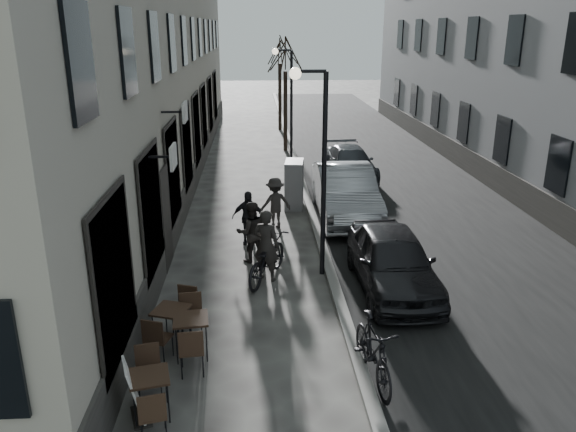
{
  "coord_description": "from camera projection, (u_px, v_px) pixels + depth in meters",
  "views": [
    {
      "loc": [
        -1.63,
        -6.96,
        5.95
      ],
      "look_at": [
        -0.91,
        5.3,
        1.8
      ],
      "focal_mm": 35.0,
      "sensor_mm": 36.0,
      "label": 1
    }
  ],
  "objects": [
    {
      "name": "moped",
      "position": [
        373.0,
        351.0,
        9.77
      ],
      "size": [
        0.77,
        2.01,
        1.18
      ],
      "primitive_type": "imported",
      "rotation": [
        0.0,
        0.0,
        0.11
      ],
      "color": "black",
      "rests_on": "ground"
    },
    {
      "name": "bicycle",
      "position": [
        266.0,
        259.0,
        13.75
      ],
      "size": [
        1.53,
        2.23,
        1.11
      ],
      "primitive_type": "imported",
      "rotation": [
        0.0,
        0.0,
        2.72
      ],
      "color": "black",
      "rests_on": "ground"
    },
    {
      "name": "car_near",
      "position": [
        393.0,
        260.0,
        13.21
      ],
      "size": [
        1.73,
        4.28,
        1.46
      ],
      "primitive_type": "imported",
      "rotation": [
        0.0,
        0.0,
        0.0
      ],
      "color": "black",
      "rests_on": "ground"
    },
    {
      "name": "streetlamp_near",
      "position": [
        317.0,
        151.0,
        13.23
      ],
      "size": [
        0.9,
        0.28,
        5.09
      ],
      "color": "black",
      "rests_on": "ground"
    },
    {
      "name": "kerb",
      "position": [
        299.0,
        174.0,
        23.7
      ],
      "size": [
        0.25,
        60.0,
        0.12
      ],
      "primitive_type": "cube",
      "color": "slate",
      "rests_on": "ground"
    },
    {
      "name": "utility_cabinet",
      "position": [
        294.0,
        184.0,
        19.23
      ],
      "size": [
        0.74,
        1.16,
        1.64
      ],
      "primitive_type": "cube",
      "rotation": [
        0.0,
        0.0,
        -0.13
      ],
      "color": "slate",
      "rests_on": "ground"
    },
    {
      "name": "bistro_set_b",
      "position": [
        191.0,
        333.0,
        10.57
      ],
      "size": [
        0.71,
        1.62,
        0.94
      ],
      "rotation": [
        0.0,
        0.0,
        0.11
      ],
      "color": "black",
      "rests_on": "ground"
    },
    {
      "name": "car_mid",
      "position": [
        345.0,
        192.0,
        18.24
      ],
      "size": [
        1.81,
        5.1,
        1.67
      ],
      "primitive_type": "imported",
      "rotation": [
        0.0,
        0.0,
        -0.01
      ],
      "color": "#93969B",
      "rests_on": "ground"
    },
    {
      "name": "bistro_set_a",
      "position": [
        150.0,
        391.0,
        8.91
      ],
      "size": [
        0.73,
        1.55,
        0.89
      ],
      "rotation": [
        0.0,
        0.0,
        0.22
      ],
      "color": "black",
      "rests_on": "ground"
    },
    {
      "name": "cyclist_rider",
      "position": [
        266.0,
        245.0,
        13.64
      ],
      "size": [
        0.78,
        0.67,
        1.82
      ],
      "primitive_type": "imported",
      "rotation": [
        0.0,
        0.0,
        2.72
      ],
      "color": "black",
      "rests_on": "ground"
    },
    {
      "name": "tree_near",
      "position": [
        285.0,
        55.0,
        26.94
      ],
      "size": [
        2.4,
        2.4,
        5.7
      ],
      "color": "black",
      "rests_on": "ground"
    },
    {
      "name": "streetlamp_far",
      "position": [
        288.0,
        94.0,
        24.58
      ],
      "size": [
        0.9,
        0.28,
        5.09
      ],
      "color": "black",
      "rests_on": "ground"
    },
    {
      "name": "road",
      "position": [
        384.0,
        174.0,
        23.93
      ],
      "size": [
        7.3,
        60.0,
        0.0
      ],
      "primitive_type": "cube",
      "color": "black",
      "rests_on": "ground"
    },
    {
      "name": "pedestrian_far",
      "position": [
        248.0,
        218.0,
        16.01
      ],
      "size": [
        0.93,
        0.4,
        1.57
      ],
      "primitive_type": "imported",
      "rotation": [
        0.0,
        0.0,
        -0.02
      ],
      "color": "black",
      "rests_on": "ground"
    },
    {
      "name": "pedestrian_mid",
      "position": [
        275.0,
        203.0,
        17.25
      ],
      "size": [
        1.17,
        0.9,
        1.61
      ],
      "primitive_type": "imported",
      "rotation": [
        0.0,
        0.0,
        3.47
      ],
      "color": "#2A2624",
      "rests_on": "ground"
    },
    {
      "name": "car_far",
      "position": [
        350.0,
        162.0,
        23.26
      ],
      "size": [
        1.93,
        4.29,
        1.22
      ],
      "primitive_type": "imported",
      "rotation": [
        0.0,
        0.0,
        0.05
      ],
      "color": "#32363C",
      "rests_on": "ground"
    },
    {
      "name": "tree_far",
      "position": [
        280.0,
        50.0,
        32.61
      ],
      "size": [
        2.4,
        2.4,
        5.7
      ],
      "color": "black",
      "rests_on": "ground"
    },
    {
      "name": "pedestrian_near",
      "position": [
        251.0,
        232.0,
        14.77
      ],
      "size": [
        0.92,
        0.78,
        1.65
      ],
      "primitive_type": "imported",
      "rotation": [
        0.0,
        0.0,
        3.36
      ],
      "color": "black",
      "rests_on": "ground"
    },
    {
      "name": "bistro_set_c",
      "position": [
        172.0,
        323.0,
        10.93
      ],
      "size": [
        0.9,
        1.61,
        0.92
      ],
      "rotation": [
        0.0,
        0.0,
        -0.32
      ],
      "color": "black",
      "rests_on": "ground"
    },
    {
      "name": "sign_board",
      "position": [
        135.0,
        396.0,
        8.87
      ],
      "size": [
        0.51,
        0.65,
        1.01
      ],
      "rotation": [
        0.0,
        0.0,
        0.31
      ],
      "color": "black",
      "rests_on": "ground"
    }
  ]
}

